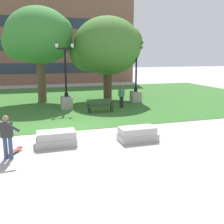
{
  "coord_description": "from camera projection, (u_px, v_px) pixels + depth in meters",
  "views": [
    {
      "loc": [
        -1.89,
        -13.27,
        3.89
      ],
      "look_at": [
        1.83,
        -1.4,
        1.2
      ],
      "focal_mm": 42.0,
      "sensor_mm": 36.0,
      "label": 1
    }
  ],
  "objects": [
    {
      "name": "ground_plane",
      "position": [
        71.0,
        131.0,
        13.75
      ],
      "size": [
        140.0,
        140.0,
        0.0
      ],
      "primitive_type": "plane",
      "color": "#A3A09B"
    },
    {
      "name": "tree_far_right",
      "position": [
        38.0,
        37.0,
        21.32
      ],
      "size": [
        5.66,
        5.39,
        7.75
      ],
      "color": "brown",
      "rests_on": "grass_lawn"
    },
    {
      "name": "tree_far_left",
      "position": [
        107.0,
        47.0,
        22.3
      ],
      "size": [
        6.04,
        5.75,
        7.11
      ],
      "color": "#4C3823",
      "rests_on": "grass_lawn"
    },
    {
      "name": "park_bench_far_left",
      "position": [
        100.0,
        105.0,
        18.23
      ],
      "size": [
        1.82,
        0.59,
        0.9
      ],
      "color": "#284723",
      "rests_on": "grass_lawn"
    },
    {
      "name": "lamp_post_left",
      "position": [
        136.0,
        90.0,
        22.08
      ],
      "size": [
        1.32,
        0.8,
        4.97
      ],
      "color": "gray",
      "rests_on": "grass_lawn"
    },
    {
      "name": "concrete_block_left",
      "position": [
        137.0,
        134.0,
        12.21
      ],
      "size": [
        1.8,
        0.9,
        0.64
      ],
      "color": "#BCB7B2",
      "rests_on": "ground"
    },
    {
      "name": "lamp_post_center",
      "position": [
        66.0,
        96.0,
        19.27
      ],
      "size": [
        1.32,
        0.8,
        4.84
      ],
      "color": "gray",
      "rests_on": "grass_lawn"
    },
    {
      "name": "skateboard",
      "position": [
        14.0,
        152.0,
        10.57
      ],
      "size": [
        0.7,
        0.98,
        0.14
      ],
      "color": "maroon",
      "rests_on": "ground"
    },
    {
      "name": "person_bystander_near_lawn",
      "position": [
        122.0,
        95.0,
        19.71
      ],
      "size": [
        0.63,
        0.38,
        1.71
      ],
      "color": "#28282D",
      "rests_on": "grass_lawn"
    },
    {
      "name": "person_skateboarder",
      "position": [
        7.0,
        134.0,
        9.87
      ],
      "size": [
        1.02,
        0.9,
        1.71
      ],
      "color": "#384C7A",
      "rests_on": "ground"
    },
    {
      "name": "grass_lawn",
      "position": [
        54.0,
        100.0,
        23.08
      ],
      "size": [
        40.0,
        20.0,
        0.02
      ],
      "primitive_type": "cube",
      "color": "#336628",
      "rests_on": "ground"
    },
    {
      "name": "building_facade_distant",
      "position": [
        41.0,
        38.0,
        35.26
      ],
      "size": [
        26.36,
        1.03,
        12.53
      ],
      "color": "brown",
      "rests_on": "ground"
    },
    {
      "name": "concrete_block_center",
      "position": [
        56.0,
        139.0,
        11.53
      ],
      "size": [
        1.8,
        0.9,
        0.64
      ],
      "color": "#BCB7B2",
      "rests_on": "ground"
    }
  ]
}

